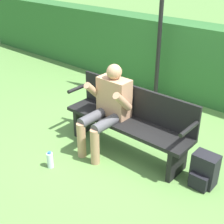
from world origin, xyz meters
name	(u,v)px	position (x,y,z in m)	size (l,w,h in m)	color
ground_plane	(126,151)	(0.00, 0.00, 0.00)	(40.00, 40.00, 0.00)	#5B8942
hedge_back	(205,64)	(0.00, 2.13, 0.63)	(12.00, 0.53, 1.27)	#2D662D
park_bench	(129,119)	(0.00, 0.06, 0.44)	(1.74, 0.42, 0.85)	black
person_seated	(108,105)	(-0.24, -0.08, 0.62)	(0.55, 0.66, 1.12)	tan
backpack	(204,171)	(1.06, 0.05, 0.18)	(0.27, 0.26, 0.38)	black
water_bottle	(50,160)	(-0.47, -0.86, 0.10)	(0.08, 0.08, 0.22)	silver
signpost	(162,0)	(-0.64, 1.64, 1.66)	(0.44, 0.09, 2.93)	black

